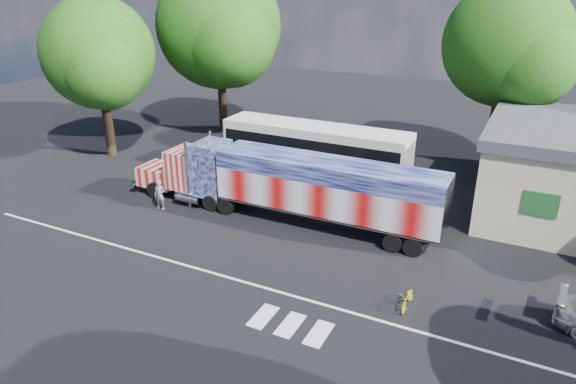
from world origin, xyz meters
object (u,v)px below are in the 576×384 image
at_px(semi_truck, 288,184).
at_px(tree_w_a, 99,54).
at_px(woman, 160,195).
at_px(bicycle, 408,299).
at_px(tree_nw_a, 220,27).
at_px(tree_ne_a, 509,44).
at_px(coach_bus, 315,152).

bearing_deg(semi_truck, tree_w_a, 166.68).
xyz_separation_m(woman, bicycle, (15.22, -3.12, -0.48)).
distance_m(tree_nw_a, tree_ne_a, 21.66).
relative_size(coach_bus, tree_nw_a, 0.90).
distance_m(bicycle, tree_nw_a, 28.90).
relative_size(woman, tree_ne_a, 0.14).
distance_m(semi_truck, woman, 7.56).
bearing_deg(semi_truck, bicycle, -33.17).
distance_m(woman, tree_nw_a, 18.00).
xyz_separation_m(coach_bus, tree_nw_a, (-11.46, 6.76, 6.88)).
relative_size(coach_bus, bicycle, 8.18).
height_order(semi_truck, woman, semi_truck).
relative_size(tree_w_a, tree_nw_a, 0.83).
xyz_separation_m(tree_w_a, tree_nw_a, (4.13, 9.11, 1.30)).
bearing_deg(tree_w_a, tree_ne_a, 21.65).
distance_m(semi_truck, tree_w_a, 18.05).
relative_size(bicycle, tree_w_a, 0.13).
height_order(coach_bus, bicycle, coach_bus).
height_order(bicycle, tree_nw_a, tree_nw_a).
height_order(coach_bus, tree_nw_a, tree_nw_a).
relative_size(tree_w_a, tree_ne_a, 0.91).
height_order(bicycle, tree_w_a, tree_w_a).
relative_size(bicycle, tree_nw_a, 0.11).
bearing_deg(tree_ne_a, woman, -134.65).
xyz_separation_m(tree_nw_a, tree_ne_a, (21.63, 1.11, -0.36)).
bearing_deg(tree_ne_a, tree_w_a, -158.35).
bearing_deg(coach_bus, bicycle, -51.45).
height_order(woman, tree_nw_a, tree_nw_a).
bearing_deg(tree_w_a, woman, -32.49).
xyz_separation_m(tree_w_a, tree_ne_a, (25.76, 10.23, 0.94)).
bearing_deg(tree_ne_a, coach_bus, -142.24).
bearing_deg(woman, tree_nw_a, 97.63).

